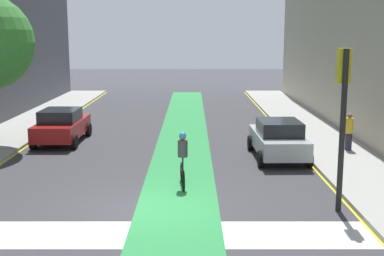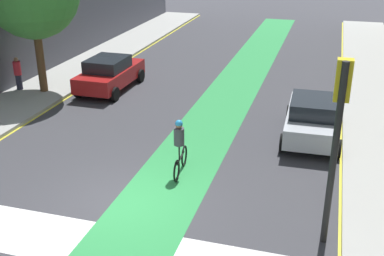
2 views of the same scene
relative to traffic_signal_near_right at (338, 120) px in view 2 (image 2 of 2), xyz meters
The scene contains 9 objects.
ground_plane 6.41m from the traffic_signal_near_right, behind, with size 120.00×120.00×0.00m, color #38383D.
bike_lane_paint 5.58m from the traffic_signal_near_right, behind, with size 2.40×60.00×0.01m, color #2D8C47.
crosswalk_band 6.68m from the traffic_signal_near_right, 161.47° to the right, with size 12.00×1.80×0.01m, color silver.
curb_stripe_right 3.22m from the traffic_signal_near_right, 17.16° to the left, with size 0.16×60.00×0.01m, color yellow.
traffic_signal_near_right is the anchor object (origin of this frame).
car_red_left_far 13.98m from the traffic_signal_near_right, 137.61° to the left, with size 2.06×4.22×1.57m.
car_silver_right_far 6.67m from the traffic_signal_near_right, 96.28° to the left, with size 2.10×4.24×1.57m.
cyclist_in_lane 5.44m from the traffic_signal_near_right, 153.84° to the left, with size 0.32×1.73×1.86m.
pedestrian_sidewalk_left_a 16.20m from the traffic_signal_near_right, 151.21° to the left, with size 0.34×0.34×1.53m.
Camera 2 is at (5.20, -10.61, 7.21)m, focal length 44.84 mm.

